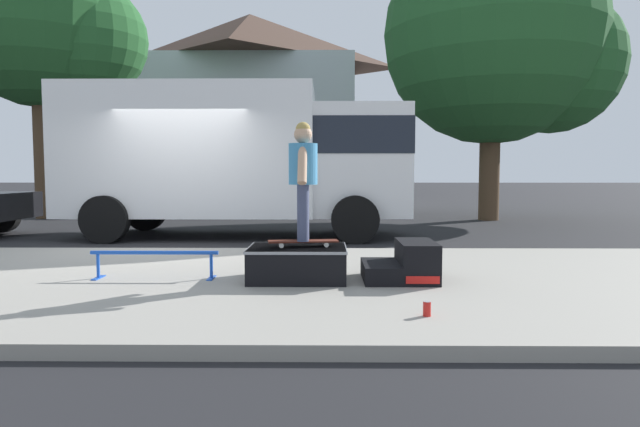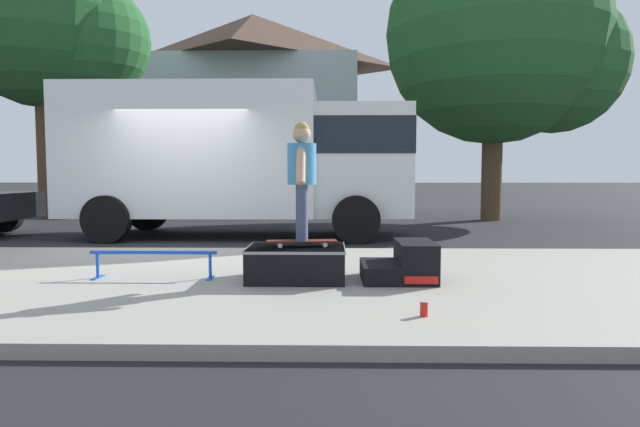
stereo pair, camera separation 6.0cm
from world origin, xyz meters
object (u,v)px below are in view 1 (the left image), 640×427
Objects in this scene: street_tree_neighbour at (505,42)px; grind_rail at (154,258)px; kicker_ramp at (405,264)px; soda_can at (427,309)px; box_truck at (240,154)px; street_tree_main at (50,23)px; skater_kid at (303,171)px; skate_box at (298,262)px; skateboard at (303,242)px.

grind_rail is at bearing -126.17° from street_tree_neighbour.
kicker_ramp is 1.58m from soda_can.
box_truck is at bearing 110.80° from soda_can.
kicker_ramp is 0.10× the size of street_tree_neighbour.
street_tree_main is at bearing 131.50° from kicker_ramp.
skater_kid reaches higher than kicker_ramp.
skate_box is 1.21m from kicker_ramp.
grind_rail is 0.17× the size of street_tree_main.
skater_kid is 10.44× the size of soda_can.
skate_box is 1.96m from soda_can.
kicker_ramp is 6.44× the size of soda_can.
street_tree_neighbour reaches higher than skate_box.
kicker_ramp is at bearing -63.43° from box_truck.
kicker_ramp is at bearing -1.12° from skater_kid.
street_tree_neighbour is at bearing 31.61° from box_truck.
box_truck is (-1.46, 5.33, 1.38)m from skate_box.
soda_can is 0.02× the size of street_tree_main.
skater_kid is (0.06, 0.02, 1.01)m from skate_box.
street_tree_main is at bearing 121.11° from grind_rail.
street_tree_main reaches higher than box_truck.
skater_kid is (1.69, -0.04, 0.98)m from grind_rail.
soda_can is 0.02× the size of street_tree_neighbour.
skateboard is at bearing -73.97° from box_truck.
skater_kid is (0.00, 0.00, 0.79)m from skateboard.
skateboard is 11.63m from street_tree_neighbour.
kicker_ramp is at bearing 88.36° from soda_can.
skater_kid reaches higher than skateboard.
box_truck is at bearing -148.39° from street_tree_neighbour.
box_truck is at bearing 105.33° from skate_box.
kicker_ramp reaches higher than soda_can.
street_tree_main is at bearing 143.06° from box_truck.
soda_can is (1.16, -1.57, -0.14)m from skate_box.
skateboard is at bearing -118.77° from street_tree_neighbour.
street_tree_main is 1.03× the size of street_tree_neighbour.
skate_box is at bearing -161.03° from skater_kid.
skate_box is 0.13× the size of street_tree_main.
skateboard is 0.61× the size of skater_kid.
street_tree_neighbour is at bearing 66.87° from kicker_ramp.
street_tree_neighbour is at bearing 53.83° from grind_rail.
street_tree_main reaches higher than grind_rail.
skater_kid is 2.25m from soda_can.
skateboard is at bearing 178.88° from kicker_ramp.
grind_rail is at bearing 178.63° from skateboard.
street_tree_main reaches higher than kicker_ramp.
skateboard is 0.12× the size of box_truck.
kicker_ramp is 1.01× the size of skateboard.
box_truck is 8.52m from street_tree_neighbour.
skate_box is at bearing 126.47° from soda_can.
skateboard is 1.97m from soda_can.
street_tree_neighbour is at bearing 60.99° from skate_box.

